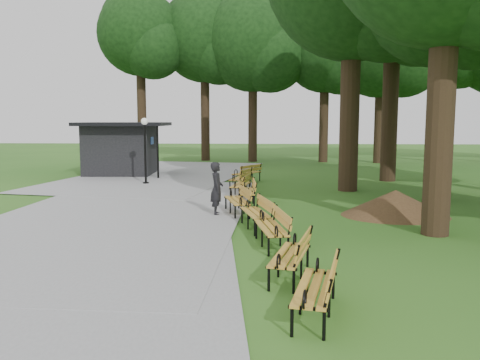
{
  "coord_description": "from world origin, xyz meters",
  "views": [
    {
      "loc": [
        0.69,
        -12.32,
        2.98
      ],
      "look_at": [
        -0.09,
        3.1,
        1.1
      ],
      "focal_mm": 36.99,
      "sensor_mm": 36.0,
      "label": 1
    }
  ],
  "objects_px": {
    "dirt_mound": "(395,203)",
    "bench_0": "(315,288)",
    "bench_5": "(247,192)",
    "bench_2": "(271,228)",
    "bench_6": "(241,185)",
    "bench_8": "(247,173)",
    "bench_4": "(237,201)",
    "kiosk": "(120,149)",
    "bench_1": "(290,255)",
    "bench_7": "(240,178)",
    "bench_3": "(256,213)",
    "lamp_post": "(145,137)",
    "person": "(217,189)"
  },
  "relations": [
    {
      "from": "bench_6",
      "to": "kiosk",
      "type": "bearing_deg",
      "value": -128.15
    },
    {
      "from": "bench_0",
      "to": "bench_5",
      "type": "relative_size",
      "value": 1.0
    },
    {
      "from": "bench_3",
      "to": "bench_8",
      "type": "height_order",
      "value": "same"
    },
    {
      "from": "bench_5",
      "to": "bench_2",
      "type": "bearing_deg",
      "value": 3.24
    },
    {
      "from": "kiosk",
      "to": "dirt_mound",
      "type": "xyz_separation_m",
      "value": [
        11.93,
        -11.06,
        -1.02
      ]
    },
    {
      "from": "dirt_mound",
      "to": "bench_8",
      "type": "relative_size",
      "value": 1.47
    },
    {
      "from": "bench_7",
      "to": "person",
      "type": "bearing_deg",
      "value": 9.62
    },
    {
      "from": "bench_3",
      "to": "bench_4",
      "type": "distance_m",
      "value": 2.18
    },
    {
      "from": "bench_6",
      "to": "bench_0",
      "type": "bearing_deg",
      "value": 16.33
    },
    {
      "from": "bench_2",
      "to": "bench_6",
      "type": "bearing_deg",
      "value": 177.6
    },
    {
      "from": "dirt_mound",
      "to": "bench_5",
      "type": "height_order",
      "value": "bench_5"
    },
    {
      "from": "dirt_mound",
      "to": "bench_0",
      "type": "distance_m",
      "value": 8.77
    },
    {
      "from": "person",
      "to": "bench_4",
      "type": "bearing_deg",
      "value": -81.48
    },
    {
      "from": "kiosk",
      "to": "bench_8",
      "type": "xyz_separation_m",
      "value": [
        6.99,
        -2.92,
        -0.99
      ]
    },
    {
      "from": "person",
      "to": "bench_3",
      "type": "xyz_separation_m",
      "value": [
        1.26,
        -1.92,
        -0.4
      ]
    },
    {
      "from": "person",
      "to": "bench_2",
      "type": "distance_m",
      "value": 4.18
    },
    {
      "from": "bench_0",
      "to": "bench_6",
      "type": "bearing_deg",
      "value": -159.8
    },
    {
      "from": "lamp_post",
      "to": "bench_5",
      "type": "distance_m",
      "value": 7.3
    },
    {
      "from": "lamp_post",
      "to": "bench_2",
      "type": "height_order",
      "value": "lamp_post"
    },
    {
      "from": "person",
      "to": "lamp_post",
      "type": "distance_m",
      "value": 8.45
    },
    {
      "from": "bench_4",
      "to": "bench_5",
      "type": "xyz_separation_m",
      "value": [
        0.23,
        2.01,
        0.0
      ]
    },
    {
      "from": "lamp_post",
      "to": "bench_0",
      "type": "distance_m",
      "value": 16.6
    },
    {
      "from": "kiosk",
      "to": "bench_4",
      "type": "distance_m",
      "value": 13.12
    },
    {
      "from": "person",
      "to": "bench_7",
      "type": "distance_m",
      "value": 6.2
    },
    {
      "from": "bench_6",
      "to": "bench_8",
      "type": "xyz_separation_m",
      "value": [
        0.08,
        4.3,
        0.0
      ]
    },
    {
      "from": "bench_1",
      "to": "bench_0",
      "type": "bearing_deg",
      "value": 22.24
    },
    {
      "from": "kiosk",
      "to": "bench_1",
      "type": "height_order",
      "value": "kiosk"
    },
    {
      "from": "bench_1",
      "to": "bench_3",
      "type": "xyz_separation_m",
      "value": [
        -0.72,
        4.23,
        0.0
      ]
    },
    {
      "from": "lamp_post",
      "to": "bench_2",
      "type": "bearing_deg",
      "value": -62.87
    },
    {
      "from": "bench_0",
      "to": "bench_7",
      "type": "distance_m",
      "value": 14.24
    },
    {
      "from": "bench_8",
      "to": "bench_4",
      "type": "bearing_deg",
      "value": 32.26
    },
    {
      "from": "dirt_mound",
      "to": "bench_1",
      "type": "relative_size",
      "value": 1.47
    },
    {
      "from": "bench_7",
      "to": "bench_8",
      "type": "bearing_deg",
      "value": -171.56
    },
    {
      "from": "kiosk",
      "to": "bench_6",
      "type": "xyz_separation_m",
      "value": [
        6.91,
        -7.22,
        -0.99
      ]
    },
    {
      "from": "kiosk",
      "to": "bench_3",
      "type": "xyz_separation_m",
      "value": [
        7.62,
        -13.15,
        -0.99
      ]
    },
    {
      "from": "bench_0",
      "to": "bench_7",
      "type": "relative_size",
      "value": 1.0
    },
    {
      "from": "dirt_mound",
      "to": "bench_6",
      "type": "relative_size",
      "value": 1.47
    },
    {
      "from": "person",
      "to": "bench_3",
      "type": "distance_m",
      "value": 2.33
    },
    {
      "from": "kiosk",
      "to": "bench_8",
      "type": "distance_m",
      "value": 7.64
    },
    {
      "from": "dirt_mound",
      "to": "bench_3",
      "type": "bearing_deg",
      "value": -154.16
    },
    {
      "from": "bench_7",
      "to": "bench_0",
      "type": "bearing_deg",
      "value": 21.06
    },
    {
      "from": "person",
      "to": "bench_4",
      "type": "distance_m",
      "value": 0.76
    },
    {
      "from": "bench_2",
      "to": "bench_6",
      "type": "height_order",
      "value": "same"
    },
    {
      "from": "kiosk",
      "to": "bench_3",
      "type": "height_order",
      "value": "kiosk"
    },
    {
      "from": "bench_4",
      "to": "bench_6",
      "type": "relative_size",
      "value": 1.0
    },
    {
      "from": "kiosk",
      "to": "bench_7",
      "type": "xyz_separation_m",
      "value": [
        6.79,
        -5.06,
        -0.99
      ]
    },
    {
      "from": "person",
      "to": "dirt_mound",
      "type": "bearing_deg",
      "value": -94.16
    },
    {
      "from": "person",
      "to": "bench_6",
      "type": "xyz_separation_m",
      "value": [
        0.55,
        4.01,
        -0.4
      ]
    },
    {
      "from": "bench_1",
      "to": "bench_5",
      "type": "relative_size",
      "value": 1.0
    },
    {
      "from": "bench_2",
      "to": "bench_7",
      "type": "relative_size",
      "value": 1.0
    }
  ]
}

